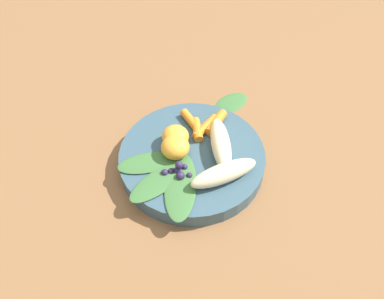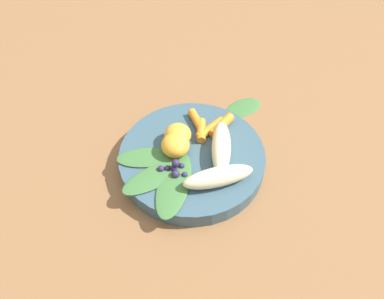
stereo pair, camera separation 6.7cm
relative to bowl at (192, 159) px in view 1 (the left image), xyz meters
The scene contains 16 objects.
ground_plane 0.02m from the bowl, ahead, with size 2.40×2.40×0.00m, color brown.
bowl is the anchor object (origin of this frame).
banana_peeled_left 0.06m from the bowl, 161.25° to the right, with size 0.12×0.03×0.03m, color beige.
banana_peeled_right 0.08m from the bowl, 143.02° to the left, with size 0.12×0.03×0.03m, color beige.
orange_segment_near 0.05m from the bowl, 14.33° to the left, with size 0.05×0.05×0.04m, color #F4A833.
orange_segment_far 0.05m from the bowl, 28.21° to the right, with size 0.05×0.05×0.04m, color #F4A833.
carrot_front 0.08m from the bowl, 113.10° to the right, with size 0.02×0.02×0.06m, color orange.
carrot_mid_left 0.07m from the bowl, 103.12° to the right, with size 0.02×0.02×0.06m, color orange.
carrot_mid_right 0.06m from the bowl, 94.65° to the right, with size 0.02×0.02×0.05m, color orange.
carrot_rear 0.08m from the bowl, 76.60° to the right, with size 0.02×0.02×0.05m, color orange.
blueberry_pile 0.06m from the bowl, 73.31° to the left, with size 0.05×0.03×0.02m.
coconut_shred_patch 0.07m from the bowl, 67.29° to the left, with size 0.04×0.04×0.00m, color white.
kale_leaf_left 0.08m from the bowl, 27.69° to the left, with size 0.11×0.04×0.01m, color #3D7038.
kale_leaf_right 0.08m from the bowl, 59.75° to the left, with size 0.12×0.05×0.01m, color #3D7038.
kale_leaf_rear 0.08m from the bowl, 85.76° to the left, with size 0.14×0.05×0.01m, color #3D7038.
kale_leaf_stray 0.19m from the bowl, 106.19° to the right, with size 0.08×0.05×0.01m, color #3D7038.
Camera 1 is at (-0.08, 0.43, 0.55)m, focal length 35.82 mm.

